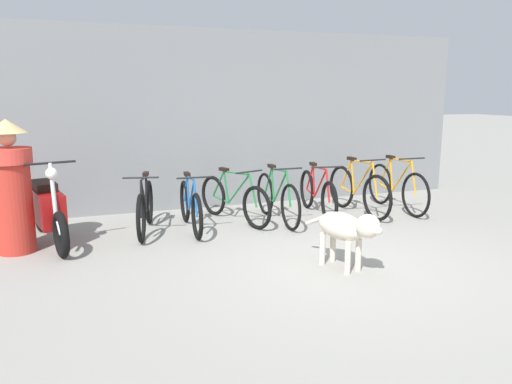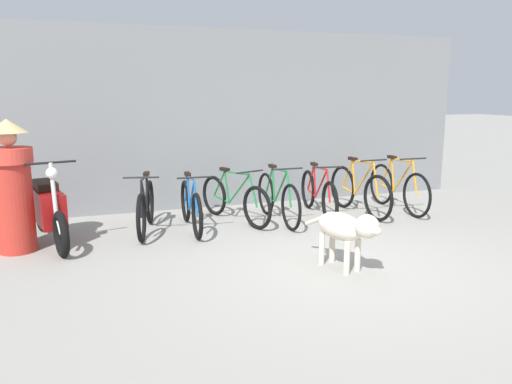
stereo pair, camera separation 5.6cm
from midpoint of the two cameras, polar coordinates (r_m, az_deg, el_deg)
name	(u,v)px [view 2 (the right image)]	position (r m, az deg, el deg)	size (l,w,h in m)	color
ground_plane	(347,264)	(5.77, 10.65, -8.06)	(60.00, 60.00, 0.00)	gray
shop_wall_back	(251,119)	(8.53, -0.39, 8.35)	(7.89, 0.20, 2.90)	slate
bicycle_0	(146,208)	(7.00, -12.26, -1.78)	(0.52, 1.56, 0.83)	black
bicycle_1	(191,207)	(7.00, -7.23, -1.68)	(0.46, 1.59, 0.81)	black
bicycle_2	(234,200)	(7.39, -2.28, -0.89)	(0.65, 1.62, 0.81)	black
bicycle_3	(278,198)	(7.38, 2.70, -0.73)	(0.46, 1.66, 0.86)	black
bicycle_4	(318,194)	(7.81, 7.33, -0.25)	(0.46, 1.69, 0.83)	black
bicycle_5	(359,191)	(8.02, 11.91, 0.14)	(0.46, 1.67, 0.91)	black
bicycle_6	(398,188)	(8.40, 16.10, 0.45)	(0.46, 1.69, 0.90)	black
motorcycle	(49,210)	(6.83, -22.37, -1.87)	(0.63, 1.87, 1.09)	black
stray_dog	(346,228)	(5.43, 10.50, -4.12)	(0.49, 1.09, 0.68)	beige
person_in_robes	(12,185)	(6.56, -25.86, 0.73)	(0.72, 0.72, 1.60)	#B72D23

